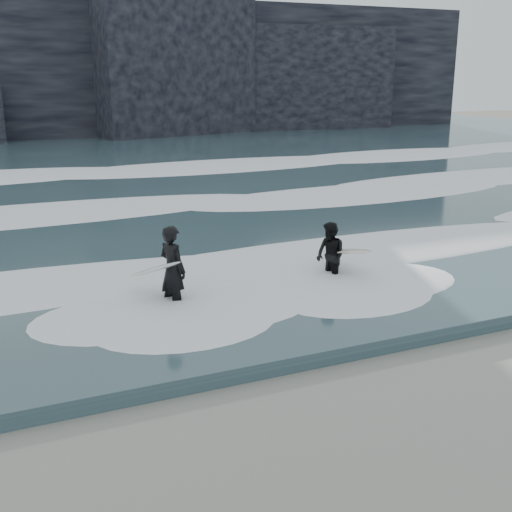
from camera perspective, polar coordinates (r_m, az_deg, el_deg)
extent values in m
plane|color=#706152|center=(9.08, 16.65, -16.99)|extent=(120.00, 120.00, 0.00)
cube|color=#30464F|center=(35.34, -15.30, 7.85)|extent=(90.00, 52.00, 0.30)
cube|color=black|center=(51.90, -18.78, 15.41)|extent=(70.00, 9.00, 10.00)
ellipsoid|color=white|center=(16.16, -4.09, 0.03)|extent=(60.00, 3.20, 0.20)
ellipsoid|color=white|center=(22.69, -10.14, 4.55)|extent=(60.00, 4.00, 0.24)
ellipsoid|color=white|center=(31.38, -14.18, 7.52)|extent=(60.00, 4.80, 0.30)
imported|color=black|center=(13.27, -7.41, -1.23)|extent=(0.69, 0.81, 1.87)
ellipsoid|color=white|center=(13.21, -9.14, -1.22)|extent=(1.11, 1.82, 0.78)
imported|color=black|center=(14.85, 6.62, 0.03)|extent=(0.68, 0.82, 1.55)
ellipsoid|color=silver|center=(15.05, 8.01, 0.41)|extent=(0.66, 2.12, 0.63)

